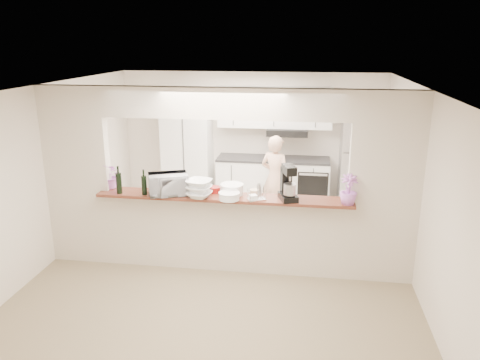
% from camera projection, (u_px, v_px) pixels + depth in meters
% --- Properties ---
extents(floor, '(6.00, 6.00, 0.00)m').
position_uv_depth(floor, '(225.00, 268.00, 6.54)').
color(floor, gray).
rests_on(floor, ground).
extents(tile_overlay, '(5.00, 2.90, 0.01)m').
position_uv_depth(tile_overlay, '(241.00, 226.00, 8.00)').
color(tile_overlay, beige).
rests_on(tile_overlay, floor).
extents(partition, '(5.00, 0.15, 2.50)m').
position_uv_depth(partition, '(224.00, 166.00, 6.11)').
color(partition, beige).
rests_on(partition, floor).
extents(bar_counter, '(3.40, 0.38, 1.09)m').
position_uv_depth(bar_counter, '(225.00, 230.00, 6.37)').
color(bar_counter, beige).
rests_on(bar_counter, floor).
extents(kitchen_cabinets, '(3.15, 0.62, 2.25)m').
position_uv_depth(kitchen_cabinets, '(240.00, 155.00, 8.86)').
color(kitchen_cabinets, white).
rests_on(kitchen_cabinets, floor).
extents(refrigerator, '(0.75, 0.70, 1.70)m').
position_uv_depth(refrigerator, '(361.00, 167.00, 8.52)').
color(refrigerator, '#B8B9BE').
rests_on(refrigerator, floor).
extents(flower_left, '(0.38, 0.35, 0.36)m').
position_uv_depth(flower_left, '(111.00, 176.00, 6.44)').
color(flower_left, '#ED7DCF').
rests_on(flower_left, bar_counter).
extents(wine_bottle_a, '(0.07, 0.07, 0.34)m').
position_uv_depth(wine_bottle_a, '(144.00, 185.00, 6.19)').
color(wine_bottle_a, black).
rests_on(wine_bottle_a, bar_counter).
extents(wine_bottle_b, '(0.08, 0.08, 0.38)m').
position_uv_depth(wine_bottle_b, '(119.00, 183.00, 6.23)').
color(wine_bottle_b, black).
rests_on(wine_bottle_b, bar_counter).
extents(toaster_oven, '(0.60, 0.51, 0.28)m').
position_uv_depth(toaster_oven, '(168.00, 184.00, 6.19)').
color(toaster_oven, '#ADAEB3').
rests_on(toaster_oven, bar_counter).
extents(serving_bowls, '(0.38, 0.38, 0.24)m').
position_uv_depth(serving_bowls, '(199.00, 189.00, 6.07)').
color(serving_bowls, white).
rests_on(serving_bowls, bar_counter).
extents(plate_stack_a, '(0.31, 0.31, 0.14)m').
position_uv_depth(plate_stack_a, '(232.00, 189.00, 6.22)').
color(plate_stack_a, white).
rests_on(plate_stack_a, bar_counter).
extents(plate_stack_b, '(0.27, 0.27, 0.10)m').
position_uv_depth(plate_stack_b, '(229.00, 196.00, 6.02)').
color(plate_stack_b, white).
rests_on(plate_stack_b, bar_counter).
extents(red_bowl, '(0.16, 0.16, 0.08)m').
position_uv_depth(red_bowl, '(214.00, 189.00, 6.31)').
color(red_bowl, maroon).
rests_on(red_bowl, bar_counter).
extents(tan_bowl, '(0.13, 0.13, 0.06)m').
position_uv_depth(tan_bowl, '(255.00, 192.00, 6.23)').
color(tan_bowl, tan).
rests_on(tan_bowl, bar_counter).
extents(utensil_caddy, '(0.26, 0.22, 0.21)m').
position_uv_depth(utensil_caddy, '(257.00, 193.00, 5.99)').
color(utensil_caddy, silver).
rests_on(utensil_caddy, bar_counter).
extents(stand_mixer, '(0.29, 0.36, 0.46)m').
position_uv_depth(stand_mixer, '(288.00, 184.00, 5.97)').
color(stand_mixer, black).
rests_on(stand_mixer, bar_counter).
extents(flower_right, '(0.25, 0.25, 0.38)m').
position_uv_depth(flower_right, '(349.00, 190.00, 5.80)').
color(flower_right, '#D272D4').
rests_on(flower_right, bar_counter).
extents(person, '(0.66, 0.57, 1.51)m').
position_uv_depth(person, '(275.00, 179.00, 8.08)').
color(person, '#DFAF91').
rests_on(person, floor).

